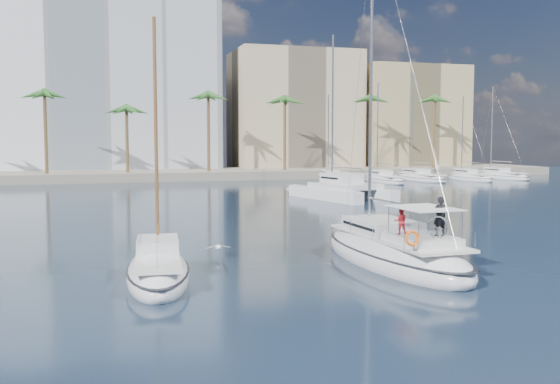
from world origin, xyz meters
name	(u,v)px	position (x,y,z in m)	size (l,w,h in m)	color
ground	(300,254)	(0.00, 0.00, 0.00)	(160.00, 160.00, 0.00)	black
quay	(167,175)	(0.00, 61.00, 0.60)	(120.00, 14.00, 1.20)	gray
building_modern	(79,85)	(-12.00, 73.00, 14.00)	(42.00, 16.00, 28.00)	white
building_beige	(294,113)	(22.00, 70.00, 10.00)	(20.00, 14.00, 20.00)	tan
building_tan_right	(407,120)	(42.00, 68.00, 9.00)	(18.00, 12.00, 18.00)	tan
palm_centre	(169,105)	(0.00, 57.00, 10.28)	(3.60, 3.60, 12.30)	brown
palm_right	(395,109)	(34.00, 57.00, 10.28)	(3.60, 3.60, 12.30)	brown
main_sloop	(393,252)	(3.42, -3.59, 0.54)	(4.24, 12.09, 17.76)	white
small_sloop	(158,270)	(-7.45, -3.98, 0.42)	(3.31, 8.30, 11.63)	white
catamaran	(342,187)	(12.93, 26.04, 1.11)	(7.84, 11.72, 15.81)	white
seagull	(218,247)	(-4.08, 0.55, 0.46)	(1.24, 0.53, 0.23)	silver
moored_yacht_a	(332,183)	(20.00, 47.00, 0.00)	(2.72, 9.35, 11.90)	white
moored_yacht_b	(384,183)	(26.50, 45.00, 0.00)	(3.14, 10.78, 13.72)	white
moored_yacht_c	(420,181)	(33.00, 47.00, 0.00)	(3.55, 12.21, 15.54)	white
moored_yacht_d	(470,181)	(39.50, 45.00, 0.00)	(2.72, 9.35, 11.90)	white
moored_yacht_e	(501,179)	(46.00, 47.00, 0.00)	(3.14, 10.78, 13.72)	white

